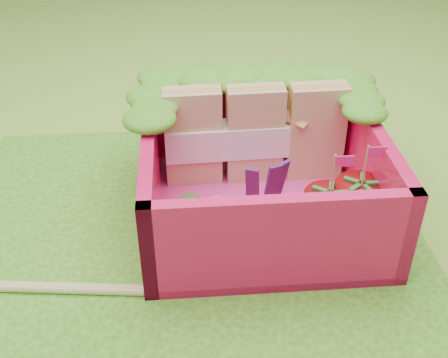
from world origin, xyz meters
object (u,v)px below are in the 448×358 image
Objects in this scene: sandwich_stack at (256,135)px; strawberry_left at (328,215)px; bento_box at (262,174)px; broccoli at (189,223)px; strawberry_right at (358,206)px.

strawberry_left is (0.31, -0.62, -0.15)m from sandwich_stack.
strawberry_left reaches higher than bento_box.
broccoli is 0.92m from strawberry_right.
bento_box is 0.56m from strawberry_right.
broccoli is at bearing -176.46° from strawberry_left.
sandwich_stack is 2.11× the size of strawberry_left.
bento_box is at bearing 38.94° from broccoli.
sandwich_stack is (0.01, 0.32, 0.07)m from bento_box.
sandwich_stack is 0.76m from strawberry_right.
sandwich_stack is 2.07× the size of strawberry_right.
broccoli is at bearing -122.74° from sandwich_stack.
bento_box is 3.80× the size of broccoli.
bento_box is 0.44m from strawberry_left.
bento_box is at bearing -91.01° from sandwich_stack.
sandwich_stack is 0.80m from broccoli.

